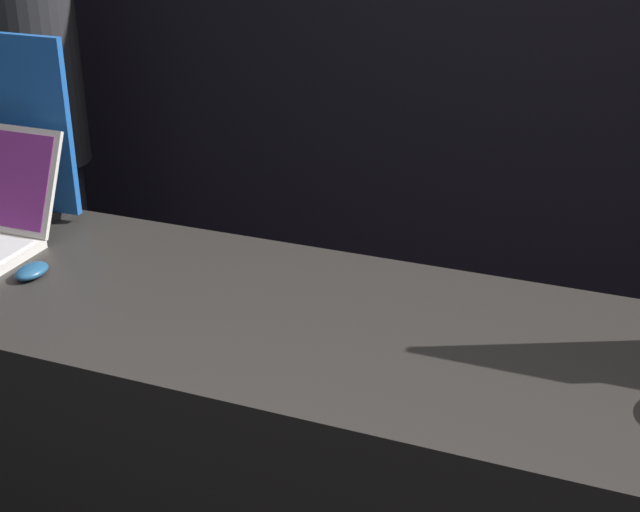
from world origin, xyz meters
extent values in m
cube|color=#282623|center=(0.00, 0.35, 0.48)|extent=(2.33, 0.70, 0.95)
cube|color=silver|center=(-0.95, 0.51, 1.10)|extent=(0.32, 0.13, 0.26)
cube|color=#8C338C|center=(-0.95, 0.50, 1.10)|extent=(0.29, 0.10, 0.22)
ellipsoid|color=navy|center=(-0.72, 0.30, 0.97)|extent=(0.06, 0.10, 0.03)
cube|color=black|center=(-0.95, 0.62, 0.97)|extent=(0.16, 0.07, 0.02)
cube|color=#1E59B2|center=(-0.95, 0.62, 1.21)|extent=(0.29, 0.02, 0.47)
cylinder|color=#282833|center=(-1.42, 1.25, 0.43)|extent=(0.27, 0.27, 0.86)
cylinder|color=#262628|center=(-1.42, 1.25, 1.22)|extent=(0.34, 0.34, 0.71)
camera|label=1|loc=(0.60, -1.20, 1.87)|focal=50.00mm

